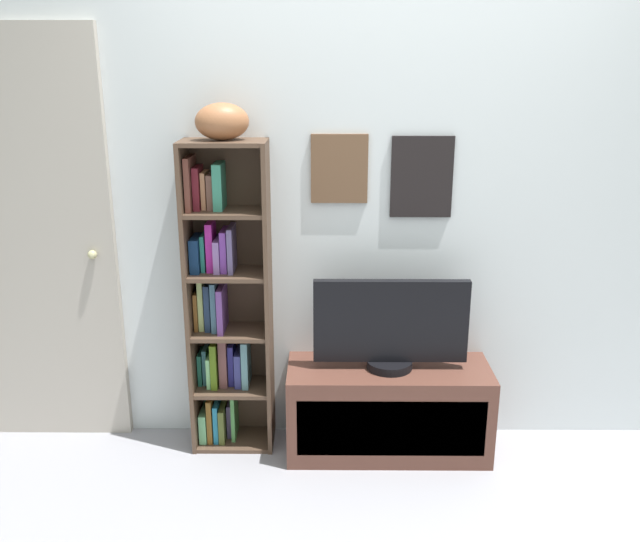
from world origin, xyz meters
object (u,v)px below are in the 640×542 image
object	(u,v)px
television	(391,326)
door	(28,244)
football	(222,121)
bookshelf	(224,307)
tv_stand	(388,409)

from	to	relation	value
television	door	size ratio (longest dim) A/B	0.36
football	door	distance (m)	1.15
door	bookshelf	bearing A→B (deg)	-4.34
bookshelf	football	distance (m)	0.88
bookshelf	television	size ratio (longest dim) A/B	2.08
bookshelf	door	distance (m)	0.99
football	television	bearing A→B (deg)	-5.05
bookshelf	door	world-z (taller)	door
tv_stand	television	bearing A→B (deg)	90.00
bookshelf	door	size ratio (longest dim) A/B	0.75
tv_stand	television	world-z (taller)	television
football	television	distance (m)	1.22
television	door	world-z (taller)	door
tv_stand	football	bearing A→B (deg)	174.87
tv_stand	door	world-z (taller)	door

